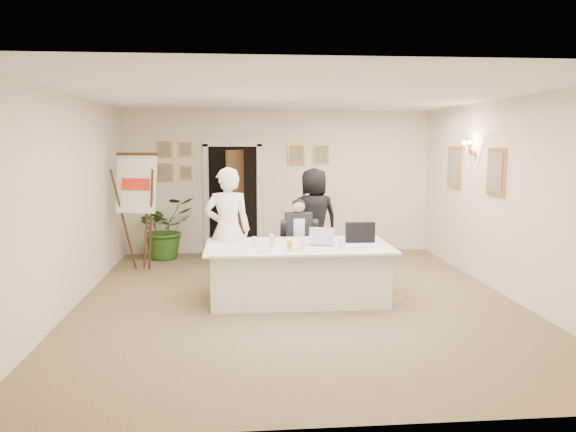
% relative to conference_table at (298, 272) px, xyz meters
% --- Properties ---
extents(floor, '(7.00, 7.00, 0.00)m').
position_rel_conference_table_xyz_m(floor, '(-0.02, -0.06, -0.39)').
color(floor, brown).
rests_on(floor, ground).
extents(ceiling, '(6.00, 7.00, 0.02)m').
position_rel_conference_table_xyz_m(ceiling, '(-0.02, -0.06, 2.41)').
color(ceiling, white).
rests_on(ceiling, wall_back).
extents(wall_back, '(6.00, 0.10, 2.80)m').
position_rel_conference_table_xyz_m(wall_back, '(-0.02, 3.44, 1.01)').
color(wall_back, '#EFE3CA').
rests_on(wall_back, floor).
extents(wall_front, '(6.00, 0.10, 2.80)m').
position_rel_conference_table_xyz_m(wall_front, '(-0.02, -3.56, 1.01)').
color(wall_front, '#EFE3CA').
rests_on(wall_front, floor).
extents(wall_left, '(0.10, 7.00, 2.80)m').
position_rel_conference_table_xyz_m(wall_left, '(-3.02, -0.06, 1.01)').
color(wall_left, '#EFE3CA').
rests_on(wall_left, floor).
extents(wall_right, '(0.10, 7.00, 2.80)m').
position_rel_conference_table_xyz_m(wall_right, '(2.98, -0.06, 1.01)').
color(wall_right, '#EFE3CA').
rests_on(wall_right, floor).
extents(doorway, '(1.14, 0.86, 2.20)m').
position_rel_conference_table_xyz_m(doorway, '(-0.90, 3.26, 0.65)').
color(doorway, black).
rests_on(doorway, floor).
extents(pictures_back_wall, '(3.40, 0.06, 0.80)m').
position_rel_conference_table_xyz_m(pictures_back_wall, '(-0.82, 3.41, 1.46)').
color(pictures_back_wall, '#D88B4A').
rests_on(pictures_back_wall, wall_back).
extents(pictures_right_wall, '(0.06, 2.20, 0.80)m').
position_rel_conference_table_xyz_m(pictures_right_wall, '(2.95, 1.14, 1.36)').
color(pictures_right_wall, '#D88B4A').
rests_on(pictures_right_wall, wall_right).
extents(wall_sconce, '(0.20, 0.30, 0.24)m').
position_rel_conference_table_xyz_m(wall_sconce, '(2.88, 1.14, 1.71)').
color(wall_sconce, '#D08042').
rests_on(wall_sconce, wall_right).
extents(conference_table, '(2.55, 1.36, 0.78)m').
position_rel_conference_table_xyz_m(conference_table, '(0.00, 0.00, 0.00)').
color(conference_table, silver).
rests_on(conference_table, floor).
extents(seated_man, '(0.65, 0.68, 1.33)m').
position_rel_conference_table_xyz_m(seated_man, '(0.12, 0.98, 0.27)').
color(seated_man, black).
rests_on(seated_man, floor).
extents(flip_chart, '(0.71, 0.51, 1.97)m').
position_rel_conference_table_xyz_m(flip_chart, '(-2.48, 2.02, 0.52)').
color(flip_chart, '#361D11').
rests_on(flip_chart, floor).
extents(standing_man, '(0.68, 0.46, 1.83)m').
position_rel_conference_table_xyz_m(standing_man, '(-0.98, 0.51, 0.52)').
color(standing_man, white).
rests_on(standing_man, floor).
extents(standing_woman, '(0.94, 0.71, 1.75)m').
position_rel_conference_table_xyz_m(standing_woman, '(0.48, 1.94, 0.48)').
color(standing_woman, black).
rests_on(standing_woman, floor).
extents(potted_palm, '(1.39, 1.36, 1.17)m').
position_rel_conference_table_xyz_m(potted_palm, '(-2.21, 3.01, 0.19)').
color(potted_palm, '#28511B').
rests_on(potted_palm, floor).
extents(laptop, '(0.45, 0.46, 0.28)m').
position_rel_conference_table_xyz_m(laptop, '(0.31, 0.02, 0.52)').
color(laptop, '#B7BABC').
rests_on(laptop, conference_table).
extents(laptop_bag, '(0.41, 0.11, 0.29)m').
position_rel_conference_table_xyz_m(laptop_bag, '(0.90, 0.13, 0.52)').
color(laptop_bag, black).
rests_on(laptop_bag, conference_table).
extents(paper_stack, '(0.33, 0.27, 0.03)m').
position_rel_conference_table_xyz_m(paper_stack, '(0.77, -0.23, 0.40)').
color(paper_stack, white).
rests_on(paper_stack, conference_table).
extents(plate_left, '(0.28, 0.28, 0.01)m').
position_rel_conference_table_xyz_m(plate_left, '(-0.82, -0.32, 0.39)').
color(plate_left, white).
rests_on(plate_left, conference_table).
extents(plate_mid, '(0.26, 0.26, 0.01)m').
position_rel_conference_table_xyz_m(plate_mid, '(-0.49, -0.44, 0.39)').
color(plate_mid, white).
rests_on(plate_mid, conference_table).
extents(plate_near, '(0.26, 0.26, 0.01)m').
position_rel_conference_table_xyz_m(plate_near, '(-0.06, -0.40, 0.39)').
color(plate_near, white).
rests_on(plate_near, conference_table).
extents(glass_a, '(0.08, 0.08, 0.14)m').
position_rel_conference_table_xyz_m(glass_a, '(-0.61, -0.08, 0.45)').
color(glass_a, silver).
rests_on(glass_a, conference_table).
extents(glass_b, '(0.08, 0.08, 0.14)m').
position_rel_conference_table_xyz_m(glass_b, '(0.03, -0.35, 0.45)').
color(glass_b, silver).
rests_on(glass_b, conference_table).
extents(glass_c, '(0.08, 0.08, 0.14)m').
position_rel_conference_table_xyz_m(glass_c, '(0.53, -0.32, 0.45)').
color(glass_c, silver).
rests_on(glass_c, conference_table).
extents(glass_d, '(0.07, 0.07, 0.14)m').
position_rel_conference_table_xyz_m(glass_d, '(-0.36, 0.16, 0.45)').
color(glass_d, silver).
rests_on(glass_d, conference_table).
extents(oj_glass, '(0.09, 0.09, 0.13)m').
position_rel_conference_table_xyz_m(oj_glass, '(-0.15, -0.40, 0.45)').
color(oj_glass, yellow).
rests_on(oj_glass, conference_table).
extents(steel_jug, '(0.11, 0.11, 0.11)m').
position_rel_conference_table_xyz_m(steel_jug, '(-0.36, -0.09, 0.44)').
color(steel_jug, silver).
rests_on(steel_jug, conference_table).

